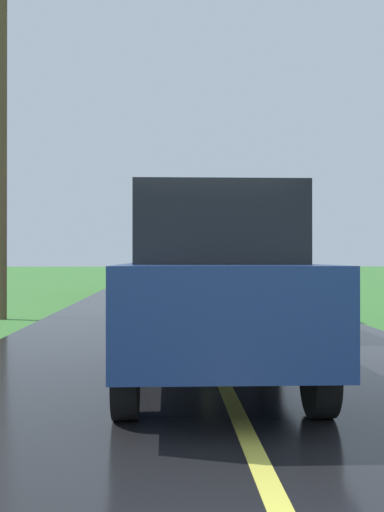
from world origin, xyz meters
TOP-DOWN VIEW (x-y plane):
  - banana_truck_near at (0.05, 11.65)m, footprint 2.38×5.82m
  - banana_truck_far at (-0.26, 21.95)m, footprint 2.38×5.81m
  - utility_pole_roadside at (-4.23, 12.17)m, footprint 1.83×0.20m
  - following_car at (-0.12, 4.54)m, footprint 1.74×4.10m

SIDE VIEW (x-z plane):
  - following_car at x=-0.12m, z-range 0.11..2.03m
  - banana_truck_near at x=0.05m, z-range 0.07..2.87m
  - banana_truck_far at x=-0.26m, z-range 0.08..2.88m
  - utility_pole_roadside at x=-4.23m, z-range 0.27..7.91m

